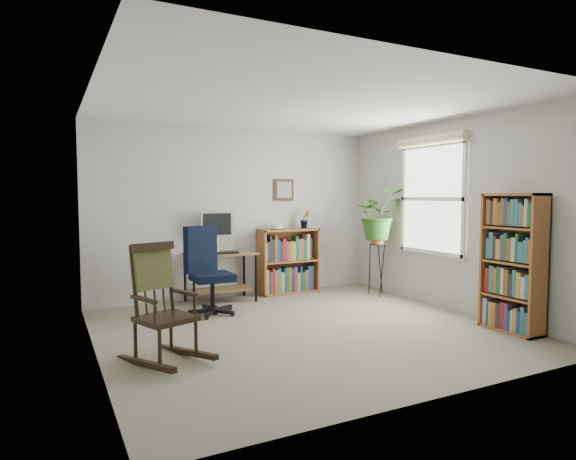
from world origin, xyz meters
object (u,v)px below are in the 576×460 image
low_bookshelf (289,261)px  tall_bookshelf (513,263)px  office_chair (212,270)px  rocking_chair (166,302)px  desk (220,277)px

low_bookshelf → tall_bookshelf: (1.19, -2.89, 0.26)m
office_chair → rocking_chair: office_chair is taller
rocking_chair → office_chair: bearing=38.0°
rocking_chair → tall_bookshelf: 3.56m
desk → low_bookshelf: bearing=6.2°
desk → tall_bookshelf: size_ratio=0.64×
desk → tall_bookshelf: tall_bookshelf is taller
office_chair → low_bookshelf: size_ratio=1.14×
desk → low_bookshelf: (1.10, 0.12, 0.14)m
office_chair → tall_bookshelf: 3.38m
office_chair → tall_bookshelf: (2.60, -2.15, 0.19)m
desk → rocking_chair: (-1.20, -2.06, 0.19)m
desk → office_chair: (-0.31, -0.61, 0.21)m
low_bookshelf → rocking_chair: bearing=-136.4°
low_bookshelf → tall_bookshelf: 3.13m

